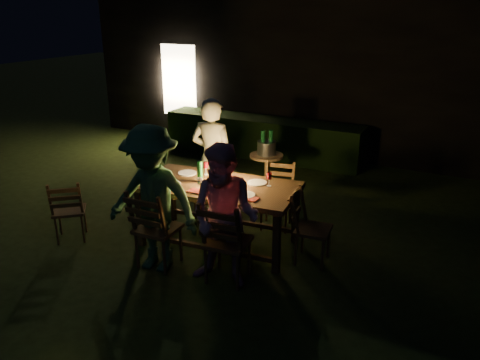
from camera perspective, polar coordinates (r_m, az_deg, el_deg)
The scene contains 29 objects.
garden_envelope at distance 11.57m, azimuth 10.10°, elevation 13.31°, with size 40.00×40.00×3.20m.
dining_table at distance 5.95m, azimuth -2.70°, elevation -1.28°, with size 2.10×1.19×0.84m.
chair_near_left at distance 5.71m, azimuth -10.00°, elevation -7.39°, with size 0.49×0.53×1.05m.
chair_near_right at distance 5.34m, azimuth -1.59°, elevation -9.18°, with size 0.51×0.54×1.05m.
chair_far_left at distance 6.94m, azimuth -3.42°, elevation -2.04°, with size 0.48×0.51×1.01m.
chair_far_right at distance 6.62m, azimuth 4.45°, elevation -3.40°, with size 0.50×0.53×0.95m.
chair_end at distance 5.79m, azimuth 8.64°, elevation -7.25°, with size 0.49×0.46×0.95m.
chair_spare at distance 6.65m, azimuth -19.97°, elevation -4.68°, with size 0.58×0.59×0.90m.
person_house_side at distance 6.79m, azimuth -3.35°, elevation 2.64°, with size 0.65×0.42×1.77m, color beige.
person_opp_right at distance 5.07m, azimuth -1.86°, elevation -4.54°, with size 0.79×0.62×1.63m, color #CA8BA4.
person_opp_left at distance 5.44m, azimuth -10.61°, elevation -2.38°, with size 1.14×0.65×1.76m, color #30613C.
lantern at distance 5.89m, azimuth -2.10°, elevation 0.99°, with size 0.16×0.16×0.35m.
plate_far_left at distance 6.33m, azimuth -6.44°, elevation 0.85°, with size 0.25×0.25×0.01m, color white.
plate_near_left at distance 5.97m, azimuth -8.40°, elevation -0.47°, with size 0.25×0.25×0.01m, color white.
plate_far_right at distance 5.95m, azimuth 2.11°, elevation -0.33°, with size 0.25×0.25×0.01m, color white.
plate_near_right at distance 5.57m, azimuth 0.59°, elevation -1.83°, with size 0.25×0.25×0.01m, color white.
wineglass_a at distance 6.25m, azimuth -4.18°, elevation 1.44°, with size 0.06×0.06×0.18m, color #59070F, non-canonical shape.
wineglass_b at distance 6.11m, azimuth -9.36°, elevation 0.76°, with size 0.06×0.06×0.18m, color #59070F, non-canonical shape.
wineglass_c at distance 5.54m, azimuth -1.08°, elevation -1.06°, with size 0.06×0.06×0.18m, color #59070F, non-canonical shape.
wineglass_d at distance 5.84m, azimuth 3.56°, elevation 0.06°, with size 0.06×0.06×0.18m, color #59070F, non-canonical shape.
wineglass_e at distance 5.68m, azimuth -4.89°, elevation -0.58°, with size 0.06×0.06×0.18m, color silver, non-canonical shape.
bottle_table at distance 5.97m, azimuth -4.92°, elevation 1.04°, with size 0.07×0.07×0.28m, color #0F471E.
napkin_left at distance 5.71m, azimuth -5.40°, elevation -1.35°, with size 0.18×0.14×0.01m, color red.
napkin_right at distance 5.47m, azimuth 1.26°, elevation -2.28°, with size 0.18×0.14×0.01m, color red.
phone at distance 5.95m, azimuth -9.36°, elevation -0.66°, with size 0.14×0.07×0.01m, color black.
side_table at distance 7.53m, azimuth 3.24°, elevation 2.49°, with size 0.54×0.54×0.73m.
ice_bucket at distance 7.47m, azimuth 3.27°, elevation 3.91°, with size 0.30×0.30×0.22m, color #A5A8AD.
bottle_bucket_a at distance 7.44m, azimuth 2.80°, elevation 4.26°, with size 0.07×0.07×0.32m, color #0F471E.
bottle_bucket_b at distance 7.47m, azimuth 3.75°, elevation 4.31°, with size 0.07×0.07×0.32m, color #0F471E.
Camera 1 is at (3.37, -4.82, 2.96)m, focal length 35.00 mm.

